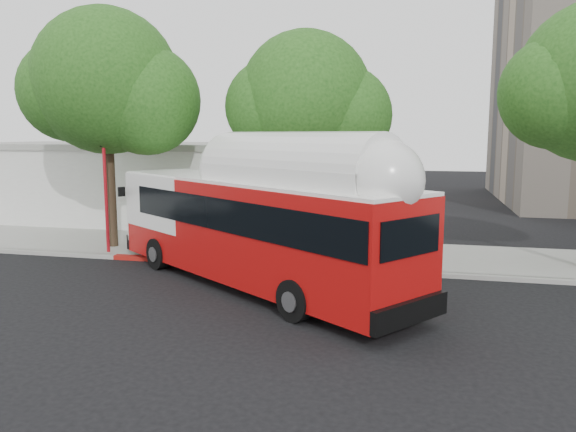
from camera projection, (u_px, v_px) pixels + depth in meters
name	position (u px, v px, depth m)	size (l,w,h in m)	color
ground	(297.00, 302.00, 16.01)	(120.00, 120.00, 0.00)	black
sidewalk	(332.00, 253.00, 22.26)	(60.00, 5.00, 0.15)	gray
curb_strip	(321.00, 268.00, 19.75)	(60.00, 0.30, 0.15)	gray
red_curb_segment	(239.00, 264.00, 20.43)	(10.00, 0.32, 0.16)	#9E1711
street_tree_left	(118.00, 87.00, 22.33)	(6.67, 5.80, 9.74)	#2D2116
street_tree_mid	(316.00, 103.00, 21.12)	(5.75, 5.00, 8.62)	#2D2116
low_commercial_bldg	(112.00, 179.00, 32.34)	(16.20, 10.20, 4.25)	silver
transit_bus	(253.00, 230.00, 17.41)	(11.87, 9.57, 3.87)	#AA0C0B
signal_pole	(106.00, 197.00, 21.84)	(0.13, 0.43, 4.54)	red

